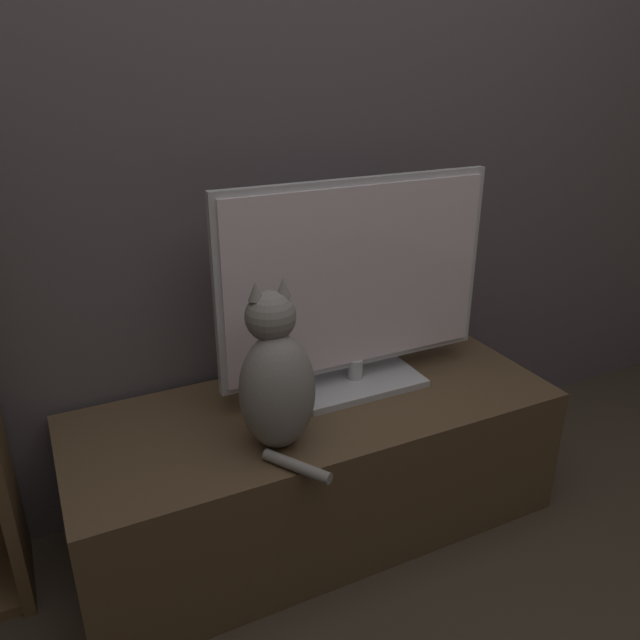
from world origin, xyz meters
name	(u,v)px	position (x,y,z in m)	size (l,w,h in m)	color
wall_back	(265,54)	(0.00, 1.22, 1.30)	(4.80, 0.05, 2.60)	#564C51
tv_stand	(316,465)	(0.00, 0.92, 0.20)	(1.36, 0.53, 0.40)	brown
tv	(356,289)	(0.16, 0.98, 0.70)	(0.81, 0.23, 0.60)	#B7B7BC
cat	(276,380)	(-0.17, 0.79, 0.58)	(0.19, 0.30, 0.42)	gray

